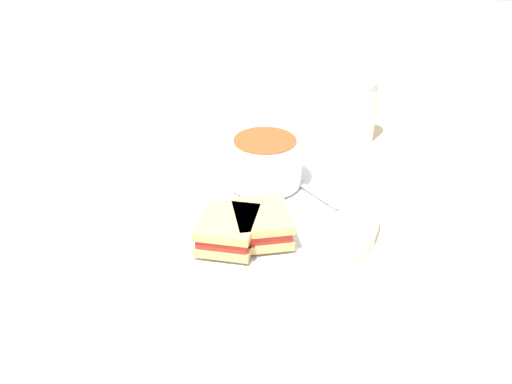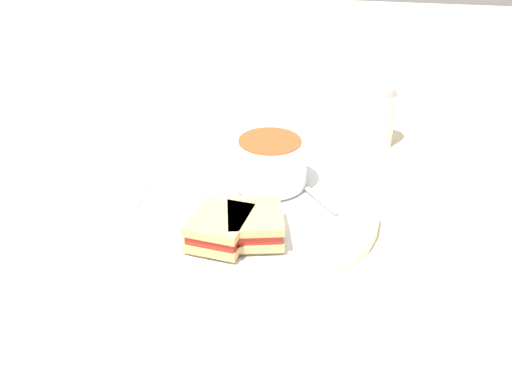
{
  "view_description": "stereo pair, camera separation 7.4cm",
  "coord_description": "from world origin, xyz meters",
  "px_view_note": "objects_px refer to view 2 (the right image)",
  "views": [
    {
      "loc": [
        0.03,
        -0.64,
        0.41
      ],
      "look_at": [
        0.0,
        0.0,
        0.03
      ],
      "focal_mm": 42.0,
      "sensor_mm": 36.0,
      "label": 1
    },
    {
      "loc": [
        0.1,
        -0.63,
        0.41
      ],
      "look_at": [
        0.0,
        0.0,
        0.03
      ],
      "focal_mm": 42.0,
      "sensor_mm": 36.0,
      "label": 2
    }
  ],
  "objects_px": {
    "salt_shaker": "(378,116)",
    "soup_bowl": "(270,161)",
    "spoon": "(298,180)",
    "sandwich_half_far": "(255,223)",
    "sandwich_half_near": "(220,228)"
  },
  "relations": [
    {
      "from": "soup_bowl",
      "to": "spoon",
      "type": "height_order",
      "value": "soup_bowl"
    },
    {
      "from": "spoon",
      "to": "salt_shaker",
      "type": "relative_size",
      "value": 1.04
    },
    {
      "from": "sandwich_half_near",
      "to": "sandwich_half_far",
      "type": "xyz_separation_m",
      "value": [
        0.04,
        0.01,
        0.0
      ]
    },
    {
      "from": "soup_bowl",
      "to": "spoon",
      "type": "bearing_deg",
      "value": 9.52
    },
    {
      "from": "sandwich_half_near",
      "to": "sandwich_half_far",
      "type": "distance_m",
      "value": 0.04
    },
    {
      "from": "sandwich_half_near",
      "to": "spoon",
      "type": "bearing_deg",
      "value": 62.87
    },
    {
      "from": "soup_bowl",
      "to": "salt_shaker",
      "type": "height_order",
      "value": "salt_shaker"
    },
    {
      "from": "spoon",
      "to": "sandwich_half_far",
      "type": "relative_size",
      "value": 1.15
    },
    {
      "from": "spoon",
      "to": "sandwich_half_near",
      "type": "relative_size",
      "value": 1.2
    },
    {
      "from": "sandwich_half_far",
      "to": "spoon",
      "type": "bearing_deg",
      "value": 74.28
    },
    {
      "from": "sandwich_half_far",
      "to": "salt_shaker",
      "type": "distance_m",
      "value": 0.33
    },
    {
      "from": "spoon",
      "to": "sandwich_half_far",
      "type": "bearing_deg",
      "value": 126.21
    },
    {
      "from": "salt_shaker",
      "to": "soup_bowl",
      "type": "bearing_deg",
      "value": -128.55
    },
    {
      "from": "spoon",
      "to": "sandwich_half_far",
      "type": "distance_m",
      "value": 0.14
    },
    {
      "from": "soup_bowl",
      "to": "sandwich_half_near",
      "type": "bearing_deg",
      "value": -104.83
    }
  ]
}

